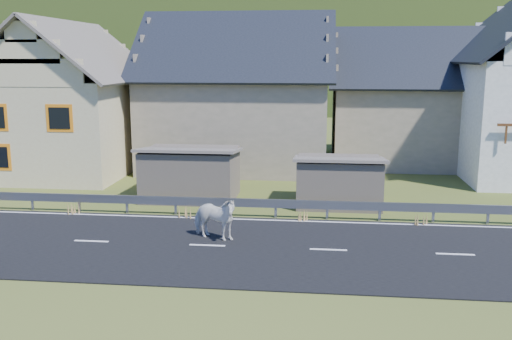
# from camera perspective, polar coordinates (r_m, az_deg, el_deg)

# --- Properties ---
(ground) EXTENTS (160.00, 160.00, 0.00)m
(ground) POSITION_cam_1_polar(r_m,az_deg,el_deg) (19.17, -4.90, -7.63)
(ground) COLOR #314214
(ground) RESTS_ON ground
(road) EXTENTS (60.00, 7.00, 0.04)m
(road) POSITION_cam_1_polar(r_m,az_deg,el_deg) (19.17, -4.90, -7.58)
(road) COLOR black
(road) RESTS_ON ground
(lane_markings) EXTENTS (60.00, 6.60, 0.01)m
(lane_markings) POSITION_cam_1_polar(r_m,az_deg,el_deg) (19.16, -4.90, -7.51)
(lane_markings) COLOR silver
(lane_markings) RESTS_ON road
(guardrail) EXTENTS (28.10, 0.09, 0.75)m
(guardrail) POSITION_cam_1_polar(r_m,az_deg,el_deg) (22.48, -3.11, -3.28)
(guardrail) COLOR #93969B
(guardrail) RESTS_ON ground
(shed_left) EXTENTS (4.30, 3.30, 2.40)m
(shed_left) POSITION_cam_1_polar(r_m,az_deg,el_deg) (25.44, -6.54, -0.38)
(shed_left) COLOR #6D6153
(shed_left) RESTS_ON ground
(shed_right) EXTENTS (3.80, 2.90, 2.20)m
(shed_right) POSITION_cam_1_polar(r_m,az_deg,el_deg) (24.37, 8.28, -1.18)
(shed_right) COLOR #6D6153
(shed_right) RESTS_ON ground
(house_cream) EXTENTS (7.80, 9.80, 8.30)m
(house_cream) POSITION_cam_1_polar(r_m,az_deg,el_deg) (32.80, -18.37, 7.45)
(house_cream) COLOR beige
(house_cream) RESTS_ON ground
(house_stone_a) EXTENTS (10.80, 9.80, 8.90)m
(house_stone_a) POSITION_cam_1_polar(r_m,az_deg,el_deg) (33.15, -1.70, 8.52)
(house_stone_a) COLOR gray
(house_stone_a) RESTS_ON ground
(house_stone_b) EXTENTS (9.80, 8.80, 8.10)m
(house_stone_b) POSITION_cam_1_polar(r_m,az_deg,el_deg) (35.26, 15.24, 7.65)
(house_stone_b) COLOR gray
(house_stone_b) RESTS_ON ground
(mountain) EXTENTS (440.00, 280.00, 260.00)m
(mountain) POSITION_cam_1_polar(r_m,az_deg,el_deg) (199.52, 6.66, 3.58)
(mountain) COLOR #243512
(mountain) RESTS_ON ground
(conifer_patch) EXTENTS (76.00, 50.00, 28.00)m
(conifer_patch) POSITION_cam_1_polar(r_m,az_deg,el_deg) (140.59, -18.66, 10.55)
(conifer_patch) COLOR black
(conifer_patch) RESTS_ON ground
(horse) EXTENTS (1.40, 1.97, 1.52)m
(horse) POSITION_cam_1_polar(r_m,az_deg,el_deg) (19.54, -4.21, -4.80)
(horse) COLOR white
(horse) RESTS_ON road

